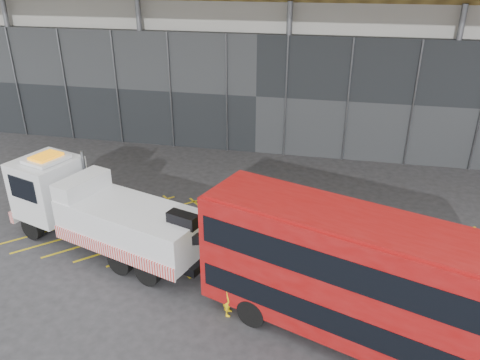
# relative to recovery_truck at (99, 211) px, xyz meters

# --- Properties ---
(ground_plane) EXTENTS (120.00, 120.00, 0.00)m
(ground_plane) POSITION_rel_recovery_truck_xyz_m (2.81, 2.04, -1.89)
(ground_plane) COLOR #2B2B2E
(road_markings) EXTENTS (23.16, 7.16, 0.01)m
(road_markings) POSITION_rel_recovery_truck_xyz_m (6.01, 2.04, -1.89)
(road_markings) COLOR gold
(road_markings) RESTS_ON ground_plane
(construction_building) EXTENTS (55.00, 23.97, 18.00)m
(construction_building) POSITION_rel_recovery_truck_xyz_m (4.73, 20.44, 7.09)
(construction_building) COLOR #969690
(construction_building) RESTS_ON ground_plane
(recovery_truck) EXTENTS (11.64, 5.73, 4.09)m
(recovery_truck) POSITION_rel_recovery_truck_xyz_m (0.00, 0.00, 0.00)
(recovery_truck) COLOR black
(recovery_truck) RESTS_ON ground_plane
(bus_towed) EXTENTS (12.08, 6.52, 4.83)m
(bus_towed) POSITION_rel_recovery_truck_xyz_m (11.75, -3.76, 0.79)
(bus_towed) COLOR maroon
(bus_towed) RESTS_ON ground_plane
(worker) EXTENTS (0.43, 0.61, 1.60)m
(worker) POSITION_rel_recovery_truck_xyz_m (6.83, -3.29, -1.09)
(worker) COLOR yellow
(worker) RESTS_ON ground_plane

